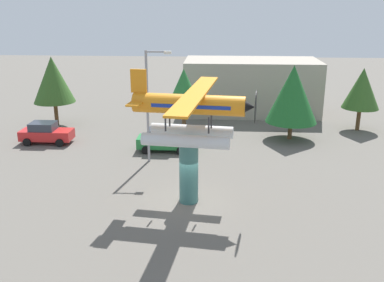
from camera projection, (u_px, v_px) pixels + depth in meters
ground_plane at (189, 201)px, 25.79m from camera, size 140.00×140.00×0.00m
display_pedestal at (189, 172)px, 25.23m from camera, size 1.10×1.10×3.69m
floatplane_monument at (191, 113)px, 24.13m from camera, size 7.04×10.46×4.00m
car_near_red at (46, 133)px, 36.10m from camera, size 4.20×2.02×1.76m
car_mid_green at (164, 140)px, 34.23m from camera, size 4.20×2.02×1.76m
streetlight_primary at (150, 99)px, 30.85m from camera, size 1.84×0.28×8.04m
storefront_building at (251, 86)px, 45.56m from camera, size 13.61×6.64×5.50m
tree_west at (53, 80)px, 40.18m from camera, size 3.78×3.78×6.45m
tree_east at (184, 86)px, 38.99m from camera, size 2.79×2.79×5.56m
tree_center_back at (293, 94)px, 36.25m from camera, size 4.28×4.28×6.27m
tree_far_east at (362, 88)px, 38.87m from camera, size 3.24×3.24×5.65m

